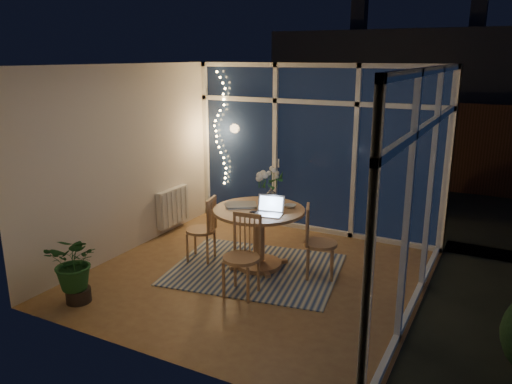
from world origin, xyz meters
TOP-DOWN VIEW (x-y plane):
  - floor at (0.00, 0.00)m, footprint 4.00×4.00m
  - ceiling at (0.00, 0.00)m, footprint 4.00×4.00m
  - wall_back at (0.00, 2.00)m, footprint 4.00×0.04m
  - wall_front at (0.00, -2.00)m, footprint 4.00×0.04m
  - wall_left at (-2.00, 0.00)m, footprint 0.04×4.00m
  - wall_right at (2.00, 0.00)m, footprint 0.04×4.00m
  - window_wall_back at (0.00, 1.96)m, footprint 4.00×0.10m
  - window_wall_right at (1.96, 0.00)m, footprint 0.10×4.00m
  - radiator at (-1.94, 0.90)m, footprint 0.10×0.70m
  - fairy_lights at (-1.65, 1.88)m, footprint 0.24×0.10m
  - garden_patio at (0.50, 5.00)m, footprint 12.00×6.00m
  - garden_fence at (0.00, 5.50)m, footprint 11.00×0.08m
  - neighbour_roof at (0.30, 8.50)m, footprint 7.00×3.00m
  - garden_shrubs at (-0.80, 3.40)m, footprint 0.90×0.90m
  - rug at (-0.08, 0.17)m, footprint 2.36×2.01m
  - dining_table at (-0.08, 0.27)m, footprint 1.36×1.36m
  - chair_left at (-0.89, 0.11)m, footprint 0.50×0.50m
  - chair_right at (0.74, 0.36)m, footprint 0.56×0.56m
  - chair_front at (0.10, -0.53)m, footprint 0.48×0.48m
  - laptop at (0.14, 0.09)m, footprint 0.38×0.34m
  - flower_vase at (-0.04, 0.54)m, footprint 0.23×0.23m
  - bowl at (0.25, 0.51)m, footprint 0.17×0.17m
  - newspapers at (-0.37, 0.27)m, footprint 0.47×0.43m
  - phone at (-0.06, 0.11)m, footprint 0.12×0.06m
  - potted_plant at (-1.45, -1.54)m, footprint 0.67×0.63m

SIDE VIEW (x-z plane):
  - garden_patio at x=0.50m, z-range -0.11..-0.01m
  - floor at x=0.00m, z-range 0.00..0.00m
  - rug at x=-0.08m, z-range 0.00..0.01m
  - potted_plant at x=-1.45m, z-range 0.00..0.76m
  - radiator at x=-1.94m, z-range 0.11..0.69m
  - dining_table at x=-0.08m, z-range 0.00..0.80m
  - garden_shrubs at x=-0.80m, z-range 0.00..0.90m
  - chair_left at x=-0.89m, z-range 0.00..0.91m
  - chair_right at x=0.74m, z-range 0.00..0.94m
  - chair_front at x=0.10m, z-range 0.00..0.97m
  - phone at x=-0.06m, z-range 0.80..0.81m
  - newspapers at x=-0.37m, z-range 0.80..0.83m
  - bowl at x=0.25m, z-range 0.80..0.84m
  - garden_fence at x=0.00m, z-range 0.00..1.80m
  - flower_vase at x=-0.04m, z-range 0.80..1.01m
  - laptop at x=0.14m, z-range 0.80..1.05m
  - wall_back at x=0.00m, z-range 0.00..2.60m
  - wall_front at x=0.00m, z-range 0.00..2.60m
  - wall_left at x=-2.00m, z-range 0.00..2.60m
  - wall_right at x=2.00m, z-range 0.00..2.60m
  - window_wall_back at x=0.00m, z-range 0.00..2.60m
  - window_wall_right at x=1.96m, z-range 0.00..2.60m
  - fairy_lights at x=-1.65m, z-range 0.60..2.45m
  - neighbour_roof at x=0.30m, z-range 1.10..3.30m
  - ceiling at x=0.00m, z-range 2.60..2.60m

